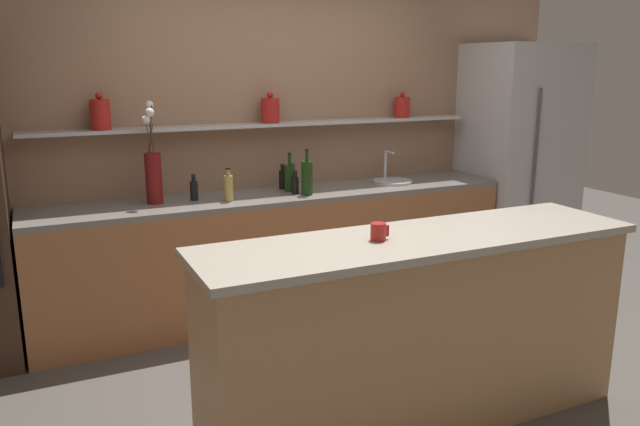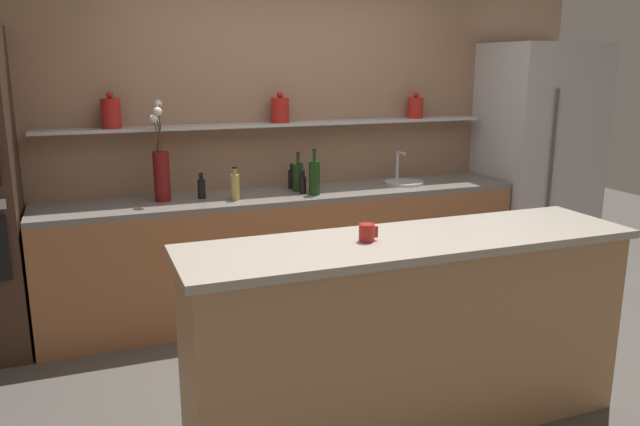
{
  "view_description": "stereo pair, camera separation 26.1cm",
  "coord_description": "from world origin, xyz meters",
  "px_view_note": "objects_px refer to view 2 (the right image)",
  "views": [
    {
      "loc": [
        -1.72,
        -3.0,
        1.85
      ],
      "look_at": [
        -0.15,
        0.37,
        0.96
      ],
      "focal_mm": 35.0,
      "sensor_mm": 36.0,
      "label": 1
    },
    {
      "loc": [
        -1.48,
        -3.1,
        1.85
      ],
      "look_at": [
        -0.15,
        0.37,
        0.96
      ],
      "focal_mm": 35.0,
      "sensor_mm": 36.0,
      "label": 2
    }
  ],
  "objects_px": {
    "bottle_wine_1": "(314,177)",
    "bottle_sauce_3": "(301,178)",
    "bottle_sauce_0": "(202,188)",
    "flower_vase": "(161,168)",
    "bottle_spirit_5": "(235,186)",
    "bottle_sauce_2": "(291,178)",
    "coffee_mug": "(367,233)",
    "sink_fixture": "(403,181)",
    "bottle_sauce_4": "(303,184)",
    "refrigerator": "(536,164)",
    "bottle_wine_6": "(298,177)"
  },
  "relations": [
    {
      "from": "bottle_wine_1",
      "to": "bottle_sauce_3",
      "type": "relative_size",
      "value": 1.73
    },
    {
      "from": "bottle_sauce_0",
      "to": "flower_vase",
      "type": "bearing_deg",
      "value": 175.69
    },
    {
      "from": "flower_vase",
      "to": "bottle_sauce_3",
      "type": "relative_size",
      "value": 3.53
    },
    {
      "from": "bottle_wine_1",
      "to": "bottle_spirit_5",
      "type": "bearing_deg",
      "value": 177.01
    },
    {
      "from": "flower_vase",
      "to": "bottle_sauce_2",
      "type": "relative_size",
      "value": 3.62
    },
    {
      "from": "coffee_mug",
      "to": "bottle_sauce_3",
      "type": "bearing_deg",
      "value": 80.57
    },
    {
      "from": "sink_fixture",
      "to": "bottle_sauce_3",
      "type": "distance_m",
      "value": 0.84
    },
    {
      "from": "bottle_sauce_4",
      "to": "coffee_mug",
      "type": "xyz_separation_m",
      "value": [
        -0.25,
        -1.64,
        0.07
      ]
    },
    {
      "from": "sink_fixture",
      "to": "bottle_sauce_0",
      "type": "relative_size",
      "value": 1.72
    },
    {
      "from": "bottle_spirit_5",
      "to": "bottle_sauce_4",
      "type": "bearing_deg",
      "value": 3.76
    },
    {
      "from": "bottle_sauce_0",
      "to": "bottle_wine_1",
      "type": "distance_m",
      "value": 0.81
    },
    {
      "from": "bottle_wine_1",
      "to": "bottle_sauce_3",
      "type": "distance_m",
      "value": 0.25
    },
    {
      "from": "flower_vase",
      "to": "bottle_sauce_3",
      "type": "distance_m",
      "value": 1.06
    },
    {
      "from": "bottle_sauce_0",
      "to": "bottle_sauce_4",
      "type": "xyz_separation_m",
      "value": [
        0.73,
        -0.09,
        -0.0
      ]
    },
    {
      "from": "bottle_sauce_0",
      "to": "bottle_sauce_2",
      "type": "distance_m",
      "value": 0.72
    },
    {
      "from": "bottle_sauce_4",
      "to": "flower_vase",
      "type": "bearing_deg",
      "value": 173.56
    },
    {
      "from": "bottle_sauce_2",
      "to": "coffee_mug",
      "type": "height_order",
      "value": "bottle_sauce_2"
    },
    {
      "from": "bottle_sauce_2",
      "to": "bottle_sauce_4",
      "type": "distance_m",
      "value": 0.22
    },
    {
      "from": "sink_fixture",
      "to": "bottle_sauce_3",
      "type": "bearing_deg",
      "value": 173.11
    },
    {
      "from": "bottle_spirit_5",
      "to": "coffee_mug",
      "type": "relative_size",
      "value": 2.48
    },
    {
      "from": "bottle_sauce_2",
      "to": "bottle_sauce_3",
      "type": "distance_m",
      "value": 0.08
    },
    {
      "from": "refrigerator",
      "to": "bottle_sauce_3",
      "type": "height_order",
      "value": "refrigerator"
    },
    {
      "from": "bottle_sauce_4",
      "to": "coffee_mug",
      "type": "distance_m",
      "value": 1.67
    },
    {
      "from": "bottle_wine_6",
      "to": "coffee_mug",
      "type": "relative_size",
      "value": 3.04
    },
    {
      "from": "bottle_sauce_3",
      "to": "bottle_spirit_5",
      "type": "bearing_deg",
      "value": -158.94
    },
    {
      "from": "refrigerator",
      "to": "coffee_mug",
      "type": "height_order",
      "value": "refrigerator"
    },
    {
      "from": "bottle_sauce_2",
      "to": "bottle_sauce_4",
      "type": "xyz_separation_m",
      "value": [
        0.02,
        -0.22,
        -0.01
      ]
    },
    {
      "from": "bottle_sauce_4",
      "to": "bottle_spirit_5",
      "type": "distance_m",
      "value": 0.52
    },
    {
      "from": "flower_vase",
      "to": "bottle_sauce_0",
      "type": "xyz_separation_m",
      "value": [
        0.27,
        -0.02,
        -0.16
      ]
    },
    {
      "from": "sink_fixture",
      "to": "bottle_spirit_5",
      "type": "distance_m",
      "value": 1.41
    },
    {
      "from": "bottle_wine_6",
      "to": "bottle_sauce_4",
      "type": "bearing_deg",
      "value": -90.62
    },
    {
      "from": "flower_vase",
      "to": "sink_fixture",
      "type": "distance_m",
      "value": 1.9
    },
    {
      "from": "sink_fixture",
      "to": "bottle_sauce_2",
      "type": "bearing_deg",
      "value": 171.56
    },
    {
      "from": "coffee_mug",
      "to": "bottle_wine_1",
      "type": "bearing_deg",
      "value": 78.57
    },
    {
      "from": "bottle_sauce_3",
      "to": "coffee_mug",
      "type": "relative_size",
      "value": 2.05
    },
    {
      "from": "bottle_spirit_5",
      "to": "bottle_wine_6",
      "type": "bearing_deg",
      "value": 15.32
    },
    {
      "from": "sink_fixture",
      "to": "bottle_spirit_5",
      "type": "xyz_separation_m",
      "value": [
        -1.4,
        -0.12,
        0.08
      ]
    },
    {
      "from": "flower_vase",
      "to": "bottle_wine_6",
      "type": "distance_m",
      "value": 1.01
    },
    {
      "from": "bottle_sauce_4",
      "to": "bottle_spirit_5",
      "type": "height_order",
      "value": "bottle_spirit_5"
    },
    {
      "from": "bottle_sauce_0",
      "to": "bottle_wine_1",
      "type": "height_order",
      "value": "bottle_wine_1"
    },
    {
      "from": "bottle_wine_1",
      "to": "bottle_sauce_4",
      "type": "bearing_deg",
      "value": 136.13
    },
    {
      "from": "sink_fixture",
      "to": "bottle_spirit_5",
      "type": "bearing_deg",
      "value": -175.19
    },
    {
      "from": "sink_fixture",
      "to": "bottle_sauce_4",
      "type": "relative_size",
      "value": 1.82
    },
    {
      "from": "refrigerator",
      "to": "bottle_sauce_0",
      "type": "height_order",
      "value": "refrigerator"
    },
    {
      "from": "bottle_sauce_2",
      "to": "bottle_sauce_0",
      "type": "bearing_deg",
      "value": -170.02
    },
    {
      "from": "bottle_sauce_0",
      "to": "bottle_sauce_3",
      "type": "height_order",
      "value": "bottle_sauce_3"
    },
    {
      "from": "bottle_wine_1",
      "to": "bottle_sauce_4",
      "type": "distance_m",
      "value": 0.11
    },
    {
      "from": "bottle_spirit_5",
      "to": "flower_vase",
      "type": "bearing_deg",
      "value": 163.1
    },
    {
      "from": "bottle_sauce_4",
      "to": "bottle_wine_6",
      "type": "xyz_separation_m",
      "value": [
        0.0,
        0.11,
        0.03
      ]
    },
    {
      "from": "refrigerator",
      "to": "bottle_wine_6",
      "type": "xyz_separation_m",
      "value": [
        -2.15,
        0.07,
        0.01
      ]
    }
  ]
}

